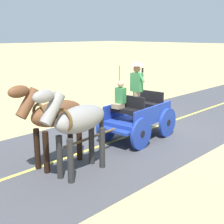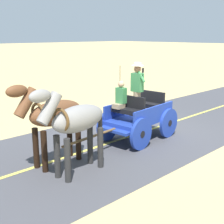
{
  "view_description": "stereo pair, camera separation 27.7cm",
  "coord_description": "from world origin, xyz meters",
  "px_view_note": "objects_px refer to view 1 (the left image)",
  "views": [
    {
      "loc": [
        -6.48,
        8.26,
        3.32
      ],
      "look_at": [
        -0.34,
        1.95,
        1.1
      ],
      "focal_mm": 49.94,
      "sensor_mm": 36.0,
      "label": 1
    },
    {
      "loc": [
        -6.68,
        8.06,
        3.32
      ],
      "look_at": [
        -0.34,
        1.95,
        1.1
      ],
      "focal_mm": 49.94,
      "sensor_mm": 36.0,
      "label": 2
    }
  ],
  "objects_px": {
    "horse_off_side": "(54,116)",
    "traffic_cone": "(133,105)",
    "horse_drawn_carriage": "(137,115)",
    "horse_near_side": "(78,122)"
  },
  "relations": [
    {
      "from": "horse_drawn_carriage",
      "to": "horse_near_side",
      "type": "height_order",
      "value": "horse_drawn_carriage"
    },
    {
      "from": "horse_off_side",
      "to": "traffic_cone",
      "type": "height_order",
      "value": "horse_off_side"
    },
    {
      "from": "horse_off_side",
      "to": "traffic_cone",
      "type": "relative_size",
      "value": 4.42
    },
    {
      "from": "horse_drawn_carriage",
      "to": "traffic_cone",
      "type": "height_order",
      "value": "horse_drawn_carriage"
    },
    {
      "from": "horse_near_side",
      "to": "horse_off_side",
      "type": "xyz_separation_m",
      "value": [
        0.82,
        0.07,
        0.0
      ]
    },
    {
      "from": "horse_near_side",
      "to": "horse_off_side",
      "type": "bearing_deg",
      "value": 5.16
    },
    {
      "from": "horse_near_side",
      "to": "horse_off_side",
      "type": "relative_size",
      "value": 1.0
    },
    {
      "from": "horse_off_side",
      "to": "horse_drawn_carriage",
      "type": "bearing_deg",
      "value": -92.7
    },
    {
      "from": "horse_drawn_carriage",
      "to": "horse_off_side",
      "type": "distance_m",
      "value": 3.1
    },
    {
      "from": "horse_near_side",
      "to": "traffic_cone",
      "type": "height_order",
      "value": "horse_near_side"
    }
  ]
}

